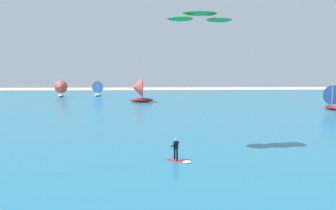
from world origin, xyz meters
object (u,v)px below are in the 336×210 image
(kitesurfer, at_px, (178,153))
(sailboat_trailing, at_px, (99,88))
(kite, at_px, (200,17))
(sailboat_mid_right, at_px, (138,90))
(sailboat_anchored_offshore, at_px, (60,88))
(sailboat_outermost, at_px, (330,97))

(kitesurfer, xyz_separation_m, sailboat_trailing, (-15.47, 57.38, 1.30))
(kitesurfer, relative_size, kite, 0.33)
(sailboat_mid_right, xyz_separation_m, sailboat_trailing, (-10.49, 15.41, -0.67))
(sailboat_anchored_offshore, height_order, sailboat_trailing, sailboat_anchored_offshore)
(kitesurfer, bearing_deg, sailboat_trailing, 105.09)
(kite, relative_size, sailboat_mid_right, 1.03)
(sailboat_anchored_offshore, bearing_deg, sailboat_outermost, -26.01)
(sailboat_mid_right, height_order, sailboat_outermost, sailboat_mid_right)
(kite, xyz_separation_m, sailboat_outermost, (25.76, 25.49, -9.05))
(kite, height_order, sailboat_trailing, kite)
(sailboat_mid_right, xyz_separation_m, sailboat_outermost, (32.85, -12.16, -0.48))
(kitesurfer, xyz_separation_m, sailboat_outermost, (27.87, 29.81, 1.48))
(sailboat_trailing, bearing_deg, kitesurfer, -74.91)
(sailboat_mid_right, distance_m, sailboat_outermost, 35.03)
(sailboat_outermost, bearing_deg, kite, -135.29)
(sailboat_outermost, bearing_deg, sailboat_trailing, 147.54)
(kite, xyz_separation_m, sailboat_mid_right, (-7.09, 37.65, -8.57))
(sailboat_anchored_offshore, distance_m, sailboat_trailing, 8.98)
(kite, distance_m, sailboat_mid_right, 39.26)
(sailboat_mid_right, bearing_deg, sailboat_anchored_offshore, 145.41)
(kite, height_order, sailboat_anchored_offshore, kite)
(kite, bearing_deg, sailboat_trailing, 108.33)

